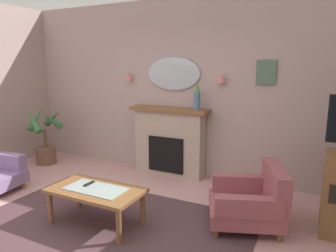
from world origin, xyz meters
The scene contains 13 objects.
floor centered at (0.00, 0.00, -0.05)m, with size 7.27×5.95×0.10m, color #C6938E.
wall_back centered at (0.00, 2.52, 1.47)m, with size 7.27×0.10×2.93m, color #B29993.
patterned_rug centered at (0.00, 0.20, 0.01)m, with size 3.20×2.40×0.01m, color #4C3338.
fireplace centered at (-0.17, 2.30, 0.57)m, with size 1.36×0.36×1.16m.
mantel_vase_centre centered at (0.33, 2.27, 1.37)m, with size 0.11×0.11×0.44m.
wall_mirror centered at (-0.17, 2.44, 1.71)m, with size 0.96×0.06×0.56m, color #B2BCC6.
wall_sconce_left centered at (-1.02, 2.39, 1.66)m, with size 0.14×0.14×0.14m, color #D17066.
wall_sconce_right centered at (0.68, 2.39, 1.66)m, with size 0.14×0.14×0.14m, color #D17066.
framed_picture centered at (1.33, 2.45, 1.75)m, with size 0.28×0.03×0.36m, color #4C6B56.
coffee_table centered at (-0.17, 0.38, 0.38)m, with size 1.10×0.60×0.45m.
tv_remote centered at (-0.32, 0.44, 0.45)m, with size 0.04×0.16×0.02m, color black.
armchair_near_fireplace centered at (1.47, 1.19, 0.31)m, with size 1.05×1.04×0.71m.
potted_plant_tall_palm centered at (-2.54, 1.78, 0.49)m, with size 0.58×0.62×1.10m.
Camera 1 is at (2.10, -2.27, 1.85)m, focal length 33.11 mm.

